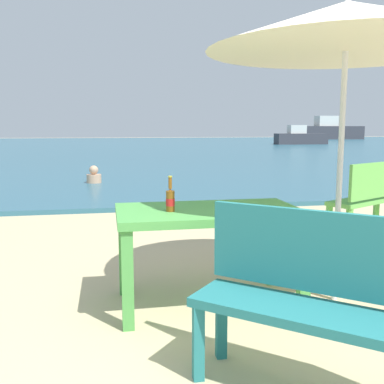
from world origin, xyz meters
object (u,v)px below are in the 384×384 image
bench_green_left (370,194)px  patio_umbrella (347,27)px  picnic_table_green (209,223)px  bench_teal_center (312,292)px  side_table_wood (367,253)px  boat_ferry (300,137)px  boat_sailboat (330,131)px  beer_bottle_amber (170,199)px  swimmer_person (94,176)px

bench_green_left → patio_umbrella: bearing=-128.1°
picnic_table_green → bench_teal_center: bearing=-78.1°
patio_umbrella → bench_green_left: patio_umbrella is taller
bench_teal_center → side_table_wood: bearing=48.2°
side_table_wood → boat_ferry: size_ratio=0.13×
boat_sailboat → bench_teal_center: bearing=-117.8°
picnic_table_green → boat_sailboat: size_ratio=0.20×
picnic_table_green → beer_bottle_amber: size_ratio=5.28×
boat_sailboat → boat_ferry: size_ratio=1.73×
patio_umbrella → bench_green_left: size_ratio=1.87×
bench_teal_center → patio_umbrella: bearing=56.3°
picnic_table_green → boat_sailboat: (23.59, 42.94, 0.34)m
beer_bottle_amber → boat_sailboat: boat_sailboat is taller
boat_sailboat → picnic_table_green: bearing=-118.8°
side_table_wood → boat_ferry: boat_ferry is taller
picnic_table_green → bench_green_left: 3.08m
bench_green_left → boat_ferry: size_ratio=0.30×
bench_teal_center → boat_ferry: boat_ferry is taller
boat_ferry → beer_bottle_amber: bearing=-115.9°
bench_teal_center → swimmer_person: bench_teal_center is taller
patio_umbrella → bench_green_left: 2.88m
side_table_wood → boat_sailboat: (22.26, 42.98, 0.64)m
picnic_table_green → bench_green_left: (2.50, 1.79, -0.11)m
bench_teal_center → picnic_table_green: bearing=101.9°
swimmer_person → picnic_table_green: bearing=-81.8°
patio_umbrella → swimmer_person: (-2.09, 7.56, -1.88)m
patio_umbrella → swimmer_person: size_ratio=5.61×
beer_bottle_amber → boat_sailboat: bearing=60.9°
boat_ferry → patio_umbrella: bearing=-113.7°
swimmer_person → boat_sailboat: size_ratio=0.06×
beer_bottle_amber → side_table_wood: (1.64, 0.01, -0.50)m
patio_umbrella → picnic_table_green: bearing=174.1°
picnic_table_green → patio_umbrella: 1.79m
boat_sailboat → boat_ferry: (-9.57, -13.44, -0.39)m
bench_teal_center → swimmer_person: size_ratio=2.79×
beer_bottle_amber → bench_green_left: bearing=33.3°
side_table_wood → bench_teal_center: bench_teal_center is taller
side_table_wood → bench_teal_center: 1.62m
patio_umbrella → bench_teal_center: 2.08m
bench_teal_center → boat_ferry: 33.67m
beer_bottle_amber → side_table_wood: beer_bottle_amber is taller
picnic_table_green → bench_green_left: size_ratio=1.14×
bench_teal_center → boat_sailboat: size_ratio=0.16×
patio_umbrella → beer_bottle_amber: bearing=177.7°
beer_bottle_amber → boat_sailboat: 49.18m
picnic_table_green → side_table_wood: bearing=-1.8°
picnic_table_green → patio_umbrella: (1.02, -0.11, 1.47)m
patio_umbrella → boat_ferry: bearing=66.3°
side_table_wood → boat_ferry: (12.68, 29.54, 0.26)m
patio_umbrella → bench_teal_center: bearing=-123.7°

